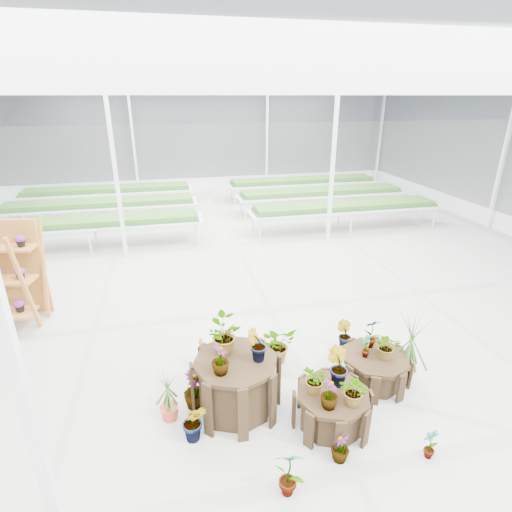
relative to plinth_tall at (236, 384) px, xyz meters
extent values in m
plane|color=gray|center=(1.01, 2.42, -0.42)|extent=(24.00, 24.00, 0.00)
cylinder|color=#302112|center=(0.00, 0.00, 0.00)|extent=(1.26, 1.26, 0.84)
cylinder|color=#302112|center=(1.20, -0.60, -0.15)|extent=(1.21, 1.21, 0.54)
cylinder|color=#302112|center=(2.20, 0.10, -0.18)|extent=(1.34, 1.34, 0.48)
imported|color=#345D21|center=(-0.15, 0.22, 0.69)|extent=(0.63, 0.64, 0.54)
imported|color=#345D21|center=(0.28, -0.08, 0.67)|extent=(0.31, 0.27, 0.49)
imported|color=#345D21|center=(-0.05, 0.33, 0.60)|extent=(0.24, 0.21, 0.37)
imported|color=#345D21|center=(-0.24, -0.24, 0.63)|extent=(0.24, 0.24, 0.42)
imported|color=#345D21|center=(0.96, -0.54, 0.32)|extent=(0.32, 0.36, 0.40)
imported|color=#345D21|center=(1.37, -0.84, 0.33)|extent=(0.49, 0.49, 0.41)
imported|color=#345D21|center=(1.31, -0.43, 0.40)|extent=(0.36, 0.38, 0.55)
imported|color=#345D21|center=(1.04, -0.82, 0.33)|extent=(0.26, 0.26, 0.41)
imported|color=#345D21|center=(2.03, 0.12, 0.25)|extent=(0.19, 0.23, 0.39)
imported|color=#345D21|center=(2.32, 0.02, 0.27)|extent=(0.48, 0.46, 0.41)
imported|color=#345D21|center=(2.23, 0.34, 0.32)|extent=(0.28, 0.19, 0.52)
imported|color=#345D21|center=(-0.63, -0.45, -0.12)|extent=(0.39, 0.36, 0.59)
imported|color=#345D21|center=(-0.58, 0.16, -0.13)|extent=(0.40, 0.40, 0.58)
imported|color=#345D21|center=(0.34, -1.44, -0.09)|extent=(0.39, 0.31, 0.66)
imported|color=#345D21|center=(1.09, -1.15, -0.21)|extent=(0.29, 0.29, 0.41)
imported|color=#345D21|center=(2.19, -1.36, -0.21)|extent=(0.27, 0.26, 0.42)
imported|color=#345D21|center=(2.12, 1.06, -0.16)|extent=(0.32, 0.35, 0.52)
imported|color=#345D21|center=(0.88, 0.95, -0.10)|extent=(0.71, 0.66, 0.64)
imported|color=#345D21|center=(-0.32, 1.07, -0.16)|extent=(0.37, 0.36, 0.52)
camera|label=1|loc=(-0.72, -4.48, 3.78)|focal=28.00mm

